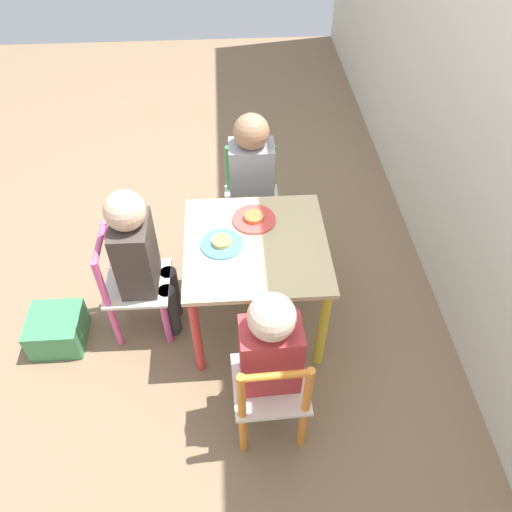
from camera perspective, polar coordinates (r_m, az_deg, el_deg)
name	(u,v)px	position (r m, az deg, el deg)	size (l,w,h in m)	color
ground_plane	(256,317)	(2.28, 0.00, -6.99)	(6.00, 6.00, 0.00)	#7F664C
kids_table	(256,257)	(1.97, 0.00, -0.09)	(0.56, 0.56, 0.47)	beige
chair_green	(252,202)	(2.45, -0.51, 6.22)	(0.27, 0.27, 0.51)	silver
chair_pink	(133,286)	(2.13, -13.89, -3.33)	(0.26, 0.26, 0.51)	silver
chair_orange	(271,392)	(1.79, 1.71, -15.26)	(0.27, 0.27, 0.51)	silver
child_left	(252,178)	(2.28, -0.49, 8.93)	(0.21, 0.20, 0.75)	#38383D
child_front	(140,255)	(1.98, -13.08, 0.15)	(0.20, 0.21, 0.74)	#38383D
child_right	(270,350)	(1.68, 1.57, -10.74)	(0.21, 0.21, 0.70)	#7A6B5B
plate_left	(254,219)	(2.01, -0.24, 4.28)	(0.17, 0.17, 0.03)	#E54C47
plate_front	(222,243)	(1.91, -3.94, 1.46)	(0.16, 0.16, 0.03)	#4C9EE0
storage_bin	(57,330)	(2.31, -21.76, -7.82)	(0.21, 0.22, 0.15)	#3D8E56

